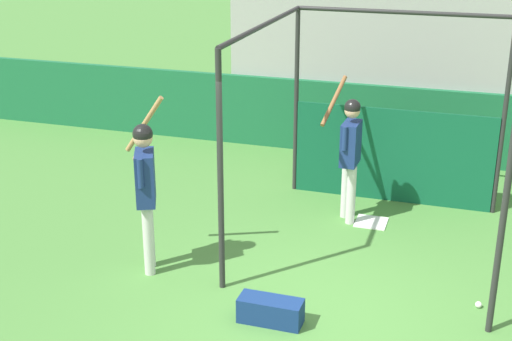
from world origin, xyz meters
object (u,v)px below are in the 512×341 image
at_px(player_waiting, 145,183).
at_px(baseball, 478,305).
at_px(player_batter, 350,148).
at_px(equipment_bag, 271,311).

relative_size(player_waiting, baseball, 29.11).
relative_size(player_batter, equipment_bag, 2.81).
distance_m(equipment_bag, baseball, 2.37).
relative_size(equipment_bag, baseball, 9.46).
height_order(player_batter, baseball, player_batter).
bearing_deg(player_batter, equipment_bag, 176.40).
xyz_separation_m(player_batter, baseball, (1.89, -1.92, -1.05)).
bearing_deg(baseball, player_batter, 134.52).
bearing_deg(equipment_bag, baseball, 25.10).
bearing_deg(player_batter, player_waiting, 139.29).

